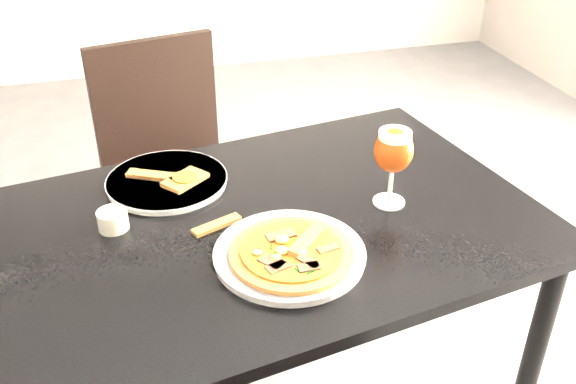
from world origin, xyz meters
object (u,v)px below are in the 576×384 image
object	(u,v)px
chair_far	(174,175)
pizza	(292,252)
beer_glass	(394,151)
dining_table	(272,251)

from	to	relation	value
chair_far	pizza	bearing A→B (deg)	-91.69
chair_far	pizza	size ratio (longest dim) A/B	3.66
pizza	beer_glass	bearing A→B (deg)	29.25
dining_table	beer_glass	distance (m)	0.36
dining_table	pizza	world-z (taller)	pizza
beer_glass	pizza	bearing A→B (deg)	-150.75
pizza	beer_glass	size ratio (longest dim) A/B	1.34
chair_far	beer_glass	xyz separation A→B (m)	(0.44, -0.69, 0.37)
dining_table	beer_glass	world-z (taller)	beer_glass
chair_far	beer_glass	world-z (taller)	beer_glass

